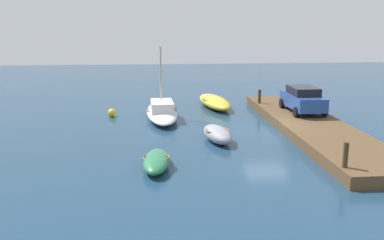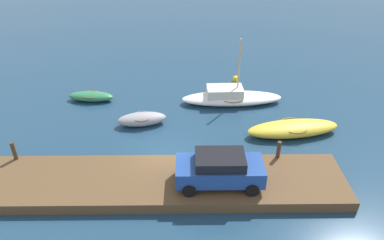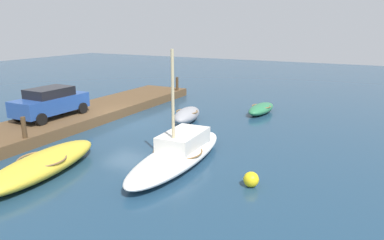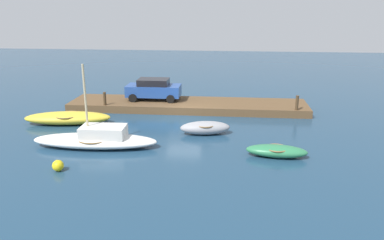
# 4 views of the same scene
# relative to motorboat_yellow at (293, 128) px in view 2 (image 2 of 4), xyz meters

# --- Properties ---
(ground_plane) EXTENTS (84.00, 84.00, 0.00)m
(ground_plane) POSITION_rel_motorboat_yellow_xyz_m (-7.72, -2.03, -0.42)
(ground_plane) COLOR navy
(dock_platform) EXTENTS (18.29, 3.78, 0.57)m
(dock_platform) POSITION_rel_motorboat_yellow_xyz_m (-7.72, -4.71, -0.14)
(dock_platform) COLOR brown
(dock_platform) RESTS_ON ground_plane
(motorboat_yellow) EXTENTS (5.99, 2.56, 0.83)m
(motorboat_yellow) POSITION_rel_motorboat_yellow_xyz_m (0.00, 0.00, 0.00)
(motorboat_yellow) COLOR gold
(motorboat_yellow) RESTS_ON ground_plane
(sailboat_white) EXTENTS (7.21, 2.26, 4.75)m
(sailboat_white) POSITION_rel_motorboat_yellow_xyz_m (-3.45, 4.08, 0.06)
(sailboat_white) COLOR white
(sailboat_white) RESTS_ON ground_plane
(rowboat_grey) EXTENTS (3.29, 1.75, 0.82)m
(rowboat_grey) POSITION_rel_motorboat_yellow_xyz_m (-9.47, 1.22, -0.00)
(rowboat_grey) COLOR #939399
(rowboat_grey) RESTS_ON ground_plane
(rowboat_green) EXTENTS (3.32, 1.41, 0.65)m
(rowboat_green) POSITION_rel_motorboat_yellow_xyz_m (-13.52, 4.57, -0.09)
(rowboat_green) COLOR #2D7A4C
(rowboat_green) RESTS_ON ground_plane
(mooring_post_west) EXTENTS (0.22, 0.22, 1.06)m
(mooring_post_west) POSITION_rel_motorboat_yellow_xyz_m (-15.75, -3.07, 0.68)
(mooring_post_west) COLOR #47331E
(mooring_post_west) RESTS_ON dock_platform
(mooring_post_mid_west) EXTENTS (0.22, 0.22, 1.00)m
(mooring_post_mid_west) POSITION_rel_motorboat_yellow_xyz_m (-1.63, -3.07, 0.65)
(mooring_post_mid_west) COLOR #47331E
(mooring_post_mid_west) RESTS_ON dock_platform
(parked_car) EXTENTS (4.22, 2.04, 1.68)m
(parked_car) POSITION_rel_motorboat_yellow_xyz_m (-4.97, -5.09, 1.02)
(parked_car) COLOR #234793
(parked_car) RESTS_ON dock_platform
(marker_buoy) EXTENTS (0.56, 0.56, 0.56)m
(marker_buoy) POSITION_rel_motorboat_yellow_xyz_m (-2.69, 7.48, -0.14)
(marker_buoy) COLOR yellow
(marker_buoy) RESTS_ON ground_plane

